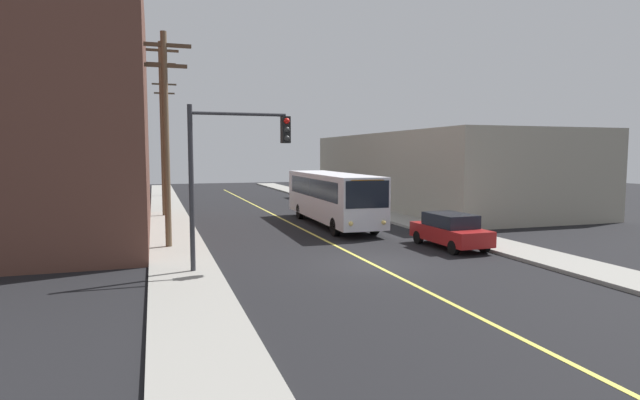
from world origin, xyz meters
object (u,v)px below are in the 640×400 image
at_px(utility_pole_near, 166,130).
at_px(utility_pole_mid, 162,122).
at_px(parked_car_red, 450,230).
at_px(fire_hydrant, 471,230).
at_px(utility_pole_far, 165,132).
at_px(traffic_signal_left_corner, 234,156).
at_px(city_bus, 331,196).

relative_size(utility_pole_near, utility_pole_mid, 0.82).
xyz_separation_m(parked_car_red, fire_hydrant, (1.95, 1.15, -0.26)).
xyz_separation_m(utility_pole_far, traffic_signal_left_corner, (1.54, -36.08, -2.31)).
bearing_deg(utility_pole_far, fire_hydrant, -67.37).
distance_m(parked_car_red, utility_pole_mid, 21.33).
xyz_separation_m(utility_pole_near, fire_hydrant, (14.50, -2.49, -4.90)).
bearing_deg(utility_pole_mid, fire_hydrant, -46.47).
distance_m(parked_car_red, utility_pole_far, 36.71).
height_order(parked_car_red, fire_hydrant, parked_car_red).
distance_m(utility_pole_near, utility_pole_far, 30.65).
relative_size(traffic_signal_left_corner, fire_hydrant, 7.14).
height_order(utility_pole_near, utility_pole_mid, utility_pole_mid).
bearing_deg(utility_pole_near, traffic_signal_left_corner, -67.73).
bearing_deg(fire_hydrant, city_bus, 120.30).
bearing_deg(traffic_signal_left_corner, utility_pole_mid, 96.77).
relative_size(parked_car_red, traffic_signal_left_corner, 0.74).
xyz_separation_m(utility_pole_mid, fire_hydrant, (14.42, -15.18, -6.01)).
xyz_separation_m(city_bus, fire_hydrant, (4.65, -7.96, -1.23)).
relative_size(utility_pole_mid, utility_pole_far, 1.00).
distance_m(utility_pole_far, fire_hydrant, 36.37).
bearing_deg(traffic_signal_left_corner, utility_pole_far, 92.45).
bearing_deg(traffic_signal_left_corner, parked_car_red, 9.98).
relative_size(city_bus, parked_car_red, 2.75).
height_order(city_bus, utility_pole_mid, utility_pole_mid).
bearing_deg(utility_pole_mid, utility_pole_near, -90.37).
xyz_separation_m(parked_car_red, traffic_signal_left_corner, (-10.31, -1.81, 3.46)).
bearing_deg(parked_car_red, utility_pole_far, 109.08).
distance_m(utility_pole_mid, utility_pole_far, 17.94).
distance_m(utility_pole_mid, fire_hydrant, 21.78).
xyz_separation_m(utility_pole_near, traffic_signal_left_corner, (2.24, -5.46, -1.18)).
height_order(city_bus, utility_pole_far, utility_pole_far).
xyz_separation_m(parked_car_red, utility_pole_mid, (-12.46, 16.33, 5.75)).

